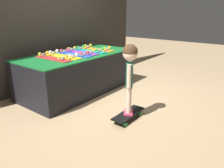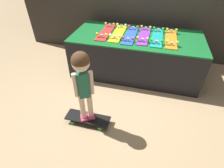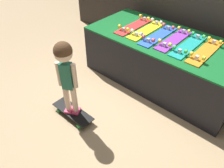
{
  "view_description": "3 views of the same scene",
  "coord_description": "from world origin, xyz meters",
  "px_view_note": "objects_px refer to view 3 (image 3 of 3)",
  "views": [
    {
      "loc": [
        -2.8,
        -2.25,
        1.49
      ],
      "look_at": [
        -0.29,
        -0.34,
        0.42
      ],
      "focal_mm": 35.0,
      "sensor_mm": 36.0,
      "label": 1
    },
    {
      "loc": [
        0.3,
        -2.17,
        1.91
      ],
      "look_at": [
        -0.19,
        -0.28,
        0.37
      ],
      "focal_mm": 28.0,
      "sensor_mm": 36.0,
      "label": 2
    },
    {
      "loc": [
        1.26,
        -1.84,
        2.13
      ],
      "look_at": [
        -0.18,
        -0.23,
        0.36
      ],
      "focal_mm": 35.0,
      "sensor_mm": 36.0,
      "label": 3
    }
  ],
  "objects_px": {
    "skateboard_blue_on_rack": "(158,35)",
    "child": "(65,67)",
    "skateboard_yellow_on_rack": "(147,30)",
    "skateboard_orange_on_rack": "(205,51)",
    "skateboard_red_on_rack": "(134,25)",
    "skateboard_purple_on_rack": "(174,39)",
    "skateboard_on_floor": "(73,112)",
    "skateboard_teal_on_rack": "(189,45)"
  },
  "relations": [
    {
      "from": "skateboard_yellow_on_rack",
      "to": "skateboard_orange_on_rack",
      "type": "xyz_separation_m",
      "value": [
        0.89,
        -0.01,
        0.0
      ]
    },
    {
      "from": "skateboard_yellow_on_rack",
      "to": "skateboard_blue_on_rack",
      "type": "xyz_separation_m",
      "value": [
        0.22,
        -0.04,
        0.0
      ]
    },
    {
      "from": "skateboard_purple_on_rack",
      "to": "child",
      "type": "height_order",
      "value": "child"
    },
    {
      "from": "skateboard_yellow_on_rack",
      "to": "skateboard_orange_on_rack",
      "type": "bearing_deg",
      "value": -0.89
    },
    {
      "from": "skateboard_teal_on_rack",
      "to": "skateboard_on_floor",
      "type": "bearing_deg",
      "value": -117.87
    },
    {
      "from": "skateboard_on_floor",
      "to": "child",
      "type": "bearing_deg",
      "value": -63.43
    },
    {
      "from": "skateboard_on_floor",
      "to": "child",
      "type": "relative_size",
      "value": 0.61
    },
    {
      "from": "skateboard_orange_on_rack",
      "to": "child",
      "type": "height_order",
      "value": "child"
    },
    {
      "from": "skateboard_purple_on_rack",
      "to": "child",
      "type": "xyz_separation_m",
      "value": [
        -0.52,
        -1.43,
        0.05
      ]
    },
    {
      "from": "skateboard_red_on_rack",
      "to": "skateboard_yellow_on_rack",
      "type": "height_order",
      "value": "same"
    },
    {
      "from": "skateboard_red_on_rack",
      "to": "skateboard_purple_on_rack",
      "type": "height_order",
      "value": "same"
    },
    {
      "from": "skateboard_blue_on_rack",
      "to": "skateboard_orange_on_rack",
      "type": "height_order",
      "value": "same"
    },
    {
      "from": "skateboard_yellow_on_rack",
      "to": "skateboard_orange_on_rack",
      "type": "distance_m",
      "value": 0.89
    },
    {
      "from": "skateboard_teal_on_rack",
      "to": "skateboard_orange_on_rack",
      "type": "distance_m",
      "value": 0.22
    },
    {
      "from": "skateboard_teal_on_rack",
      "to": "skateboard_orange_on_rack",
      "type": "relative_size",
      "value": 1.0
    },
    {
      "from": "skateboard_purple_on_rack",
      "to": "skateboard_teal_on_rack",
      "type": "bearing_deg",
      "value": -4.6
    },
    {
      "from": "skateboard_on_floor",
      "to": "child",
      "type": "height_order",
      "value": "child"
    },
    {
      "from": "skateboard_red_on_rack",
      "to": "skateboard_teal_on_rack",
      "type": "bearing_deg",
      "value": -0.58
    },
    {
      "from": "skateboard_teal_on_rack",
      "to": "skateboard_red_on_rack",
      "type": "bearing_deg",
      "value": 179.42
    },
    {
      "from": "skateboard_teal_on_rack",
      "to": "skateboard_on_floor",
      "type": "xyz_separation_m",
      "value": [
        -0.75,
        -1.41,
        -0.66
      ]
    },
    {
      "from": "skateboard_red_on_rack",
      "to": "skateboard_yellow_on_rack",
      "type": "xyz_separation_m",
      "value": [
        0.22,
        0.0,
        0.0
      ]
    },
    {
      "from": "skateboard_red_on_rack",
      "to": "child",
      "type": "relative_size",
      "value": 0.78
    },
    {
      "from": "skateboard_blue_on_rack",
      "to": "skateboard_orange_on_rack",
      "type": "bearing_deg",
      "value": 2.04
    },
    {
      "from": "skateboard_blue_on_rack",
      "to": "skateboard_on_floor",
      "type": "relative_size",
      "value": 1.27
    },
    {
      "from": "skateboard_orange_on_rack",
      "to": "skateboard_purple_on_rack",
      "type": "bearing_deg",
      "value": 177.72
    },
    {
      "from": "skateboard_red_on_rack",
      "to": "skateboard_blue_on_rack",
      "type": "bearing_deg",
      "value": -4.19
    },
    {
      "from": "skateboard_teal_on_rack",
      "to": "skateboard_on_floor",
      "type": "height_order",
      "value": "skateboard_teal_on_rack"
    },
    {
      "from": "skateboard_blue_on_rack",
      "to": "skateboard_orange_on_rack",
      "type": "xyz_separation_m",
      "value": [
        0.67,
        0.02,
        0.0
      ]
    },
    {
      "from": "skateboard_red_on_rack",
      "to": "child",
      "type": "distance_m",
      "value": 1.43
    },
    {
      "from": "skateboard_blue_on_rack",
      "to": "child",
      "type": "xyz_separation_m",
      "value": [
        -0.3,
        -1.39,
        0.05
      ]
    },
    {
      "from": "skateboard_yellow_on_rack",
      "to": "skateboard_purple_on_rack",
      "type": "height_order",
      "value": "same"
    },
    {
      "from": "skateboard_red_on_rack",
      "to": "skateboard_yellow_on_rack",
      "type": "distance_m",
      "value": 0.22
    },
    {
      "from": "skateboard_orange_on_rack",
      "to": "skateboard_on_floor",
      "type": "xyz_separation_m",
      "value": [
        -0.97,
        -1.41,
        -0.66
      ]
    },
    {
      "from": "skateboard_yellow_on_rack",
      "to": "child",
      "type": "height_order",
      "value": "child"
    },
    {
      "from": "skateboard_red_on_rack",
      "to": "skateboard_purple_on_rack",
      "type": "relative_size",
      "value": 1.0
    },
    {
      "from": "skateboard_orange_on_rack",
      "to": "skateboard_on_floor",
      "type": "distance_m",
      "value": 1.84
    },
    {
      "from": "skateboard_yellow_on_rack",
      "to": "skateboard_orange_on_rack",
      "type": "height_order",
      "value": "same"
    },
    {
      "from": "skateboard_teal_on_rack",
      "to": "skateboard_orange_on_rack",
      "type": "height_order",
      "value": "same"
    },
    {
      "from": "skateboard_orange_on_rack",
      "to": "child",
      "type": "distance_m",
      "value": 1.71
    },
    {
      "from": "skateboard_blue_on_rack",
      "to": "skateboard_orange_on_rack",
      "type": "relative_size",
      "value": 1.0
    },
    {
      "from": "skateboard_yellow_on_rack",
      "to": "skateboard_purple_on_rack",
      "type": "bearing_deg",
      "value": 0.51
    },
    {
      "from": "child",
      "to": "skateboard_on_floor",
      "type": "bearing_deg",
      "value": 87.48
    }
  ]
}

